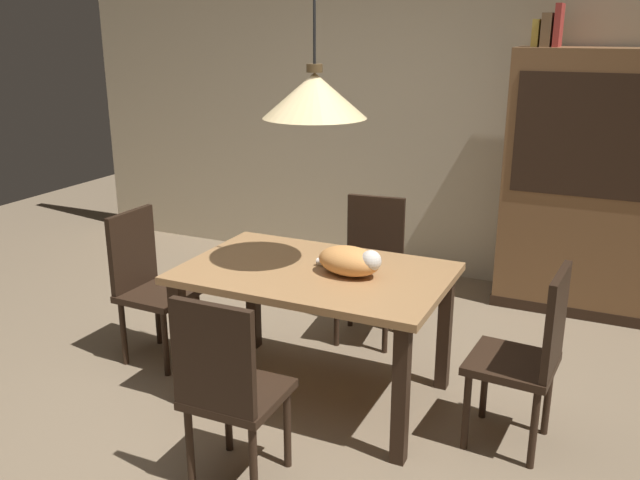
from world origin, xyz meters
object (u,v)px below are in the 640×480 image
object	(u,v)px
chair_left_side	(148,280)
book_red_tall	(559,25)
cat_sleeping	(351,261)
chair_near_front	(228,386)
chair_right_side	(530,352)
chair_far_back	(371,262)
hutch_bookcase	(586,190)
book_brown_thick	(548,30)
pendant_lamp	(315,95)
book_yellow_short	(537,33)
dining_table	(315,287)

from	to	relation	value
chair_left_side	book_red_tall	distance (m)	3.17
chair_left_side	cat_sleeping	distance (m)	1.37
chair_left_side	chair_near_front	bearing A→B (deg)	-37.94
chair_right_side	book_red_tall	distance (m)	2.45
chair_far_back	hutch_bookcase	distance (m)	1.64
chair_far_back	chair_right_side	bearing A→B (deg)	-37.84
chair_left_side	book_brown_thick	xyz separation A→B (m)	(1.96, 1.93, 1.45)
hutch_bookcase	book_brown_thick	xyz separation A→B (m)	(-0.36, 0.00, 1.07)
chair_near_front	cat_sleeping	distance (m)	0.96
pendant_lamp	book_yellow_short	xyz separation A→B (m)	(0.76, 1.93, 0.28)
chair_near_front	book_yellow_short	xyz separation A→B (m)	(0.76, 2.81, 1.43)
dining_table	book_red_tall	xyz separation A→B (m)	(0.90, 1.93, 1.34)
cat_sleeping	dining_table	bearing A→B (deg)	-178.02
chair_near_front	hutch_bookcase	xyz separation A→B (m)	(1.19, 2.81, 0.38)
dining_table	pendant_lamp	distance (m)	1.01
book_red_tall	pendant_lamp	bearing A→B (deg)	-114.85
book_brown_thick	chair_right_side	bearing A→B (deg)	-81.23
chair_far_back	hutch_bookcase	xyz separation A→B (m)	(1.20, 1.06, 0.38)
dining_table	hutch_bookcase	size ratio (longest dim) A/B	0.76
book_brown_thick	hutch_bookcase	bearing A→B (deg)	-0.24
pendant_lamp	hutch_bookcase	size ratio (longest dim) A/B	0.70
book_red_tall	dining_table	bearing A→B (deg)	-114.85
book_red_tall	chair_right_side	bearing A→B (deg)	-83.17
chair_left_side	pendant_lamp	distance (m)	1.61
chair_far_back	hutch_bookcase	world-z (taller)	hutch_bookcase
hutch_bookcase	book_yellow_short	xyz separation A→B (m)	(-0.43, 0.00, 1.05)
chair_right_side	chair_near_front	world-z (taller)	same
chair_left_side	chair_far_back	xyz separation A→B (m)	(1.12, 0.88, 0.00)
book_red_tall	hutch_bookcase	bearing A→B (deg)	-0.29
chair_left_side	book_brown_thick	bearing A→B (deg)	44.64
dining_table	chair_near_front	xyz separation A→B (m)	(0.00, -0.88, -0.14)
chair_left_side	hutch_bookcase	size ratio (longest dim) A/B	0.50
chair_right_side	book_yellow_short	xyz separation A→B (m)	(-0.37, 1.94, 1.43)
cat_sleeping	book_yellow_short	bearing A→B (deg)	73.85
chair_right_side	chair_left_side	size ratio (longest dim) A/B	1.00
hutch_bookcase	book_yellow_short	world-z (taller)	book_yellow_short
book_brown_thick	book_yellow_short	bearing A→B (deg)	180.00
book_yellow_short	book_red_tall	distance (m)	0.14
dining_table	hutch_bookcase	world-z (taller)	hutch_bookcase
chair_right_side	book_brown_thick	bearing A→B (deg)	98.77
cat_sleeping	hutch_bookcase	bearing A→B (deg)	62.89
chair_right_side	book_yellow_short	world-z (taller)	book_yellow_short
chair_near_front	book_yellow_short	size ratio (longest dim) A/B	4.65
dining_table	book_brown_thick	distance (m)	2.48
chair_right_side	cat_sleeping	size ratio (longest dim) A/B	2.38
chair_near_front	book_brown_thick	distance (m)	3.27
book_yellow_short	book_red_tall	size ratio (longest dim) A/B	0.71
chair_far_back	book_brown_thick	world-z (taller)	book_brown_thick
chair_right_side	chair_left_side	world-z (taller)	same
dining_table	chair_left_side	bearing A→B (deg)	179.89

